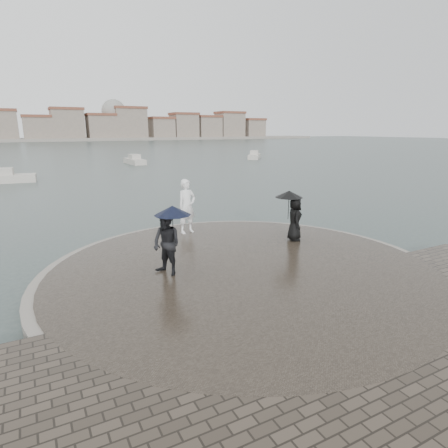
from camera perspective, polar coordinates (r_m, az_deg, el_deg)
ground at (r=9.48m, az=14.16°, el=-14.97°), size 400.00×400.00×0.00m
kerb_ring at (r=11.95m, az=2.93°, el=-7.37°), size 12.50×12.50×0.32m
quay_tip at (r=11.95m, az=2.93°, el=-7.27°), size 11.90×11.90×0.36m
statue at (r=15.48m, az=-5.66°, el=2.69°), size 0.92×0.70×2.24m
visitor_left at (r=11.06m, az=-8.56°, el=-1.92°), size 1.32×1.22×2.04m
visitor_right at (r=14.58m, az=10.49°, el=1.83°), size 1.21×1.12×1.95m
far_skyline at (r=166.75m, az=-28.79°, el=12.88°), size 260.00×20.00×37.00m
boats at (r=49.22m, az=-10.58°, el=9.11°), size 39.76×17.17×1.50m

